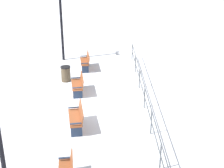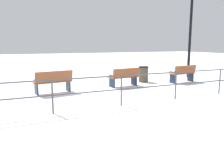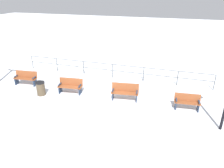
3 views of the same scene
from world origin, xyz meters
The scene contains 7 objects.
ground_plane centered at (0.00, 0.00, 0.00)m, with size 80.00×80.00×0.00m, color white.
bench_nearest centered at (-0.17, -5.19, 0.50)m, with size 0.67×1.60×0.93m.
bench_second centered at (0.05, -1.74, 0.47)m, with size 0.76×1.56×0.91m.
bench_third centered at (-0.12, 1.72, 0.50)m, with size 0.78×1.65×0.96m.
lamppost_near centered at (1.37, -6.93, 3.18)m, with size 0.24×0.88×5.26m.
waterfront_railing centered at (-3.11, 0.00, 0.71)m, with size 0.05×13.74×1.04m.
trash_bin centered at (0.85, -3.32, 0.43)m, with size 0.54×0.54×0.85m.
Camera 2 is at (-10.01, 3.45, 2.08)m, focal length 37.54 mm.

